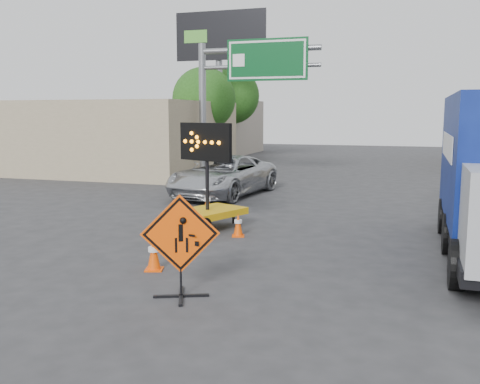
% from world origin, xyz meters
% --- Properties ---
extents(ground, '(100.00, 100.00, 0.00)m').
position_xyz_m(ground, '(0.00, 0.00, 0.00)').
color(ground, '#2D2D30').
rests_on(ground, ground).
extents(storefront_left_near, '(14.00, 10.00, 4.00)m').
position_xyz_m(storefront_left_near, '(-14.00, 20.00, 2.00)').
color(storefront_left_near, tan).
rests_on(storefront_left_near, ground).
extents(storefront_left_far, '(12.00, 10.00, 4.40)m').
position_xyz_m(storefront_left_far, '(-15.00, 34.00, 2.20)').
color(storefront_left_far, gray).
rests_on(storefront_left_far, ground).
extents(highway_gantry, '(6.18, 0.38, 6.90)m').
position_xyz_m(highway_gantry, '(-4.43, 17.96, 5.07)').
color(highway_gantry, slate).
rests_on(highway_gantry, ground).
extents(billboard, '(6.10, 0.54, 9.85)m').
position_xyz_m(billboard, '(-8.35, 25.87, 7.35)').
color(billboard, slate).
rests_on(billboard, ground).
extents(tree_left_near, '(3.71, 3.71, 6.03)m').
position_xyz_m(tree_left_near, '(-8.00, 22.00, 4.16)').
color(tree_left_near, '#41301B').
rests_on(tree_left_near, ground).
extents(tree_left_far, '(4.10, 4.10, 6.66)m').
position_xyz_m(tree_left_far, '(-9.00, 30.00, 4.60)').
color(tree_left_far, '#41301B').
rests_on(tree_left_far, ground).
extents(construction_sign, '(1.34, 0.96, 1.90)m').
position_xyz_m(construction_sign, '(-0.21, 1.00, 1.00)').
color(construction_sign, black).
rests_on(construction_sign, ground).
extents(arrow_board, '(2.04, 2.49, 3.07)m').
position_xyz_m(arrow_board, '(-1.84, 6.56, 0.68)').
color(arrow_board, '#D09A0B').
rests_on(arrow_board, ground).
extents(pickup_truck, '(3.45, 6.17, 1.63)m').
position_xyz_m(pickup_truck, '(-3.57, 12.84, 0.81)').
color(pickup_truck, '#B4B7BC').
rests_on(pickup_truck, ground).
extents(cone_a, '(0.46, 0.46, 0.72)m').
position_xyz_m(cone_a, '(-1.46, 2.40, 0.36)').
color(cone_a, '#FF4F05').
rests_on(cone_a, ground).
extents(cone_b, '(0.43, 0.43, 0.68)m').
position_xyz_m(cone_b, '(-2.53, 5.70, 0.34)').
color(cone_b, '#FF4F05').
rests_on(cone_b, ground).
extents(cone_c, '(0.41, 0.41, 0.65)m').
position_xyz_m(cone_c, '(-0.72, 5.98, 0.33)').
color(cone_c, '#FF4F05').
rests_on(cone_c, ground).
extents(cone_d, '(0.40, 0.40, 0.70)m').
position_xyz_m(cone_d, '(-2.81, 9.05, 0.35)').
color(cone_d, '#FF4F05').
rests_on(cone_d, ground).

